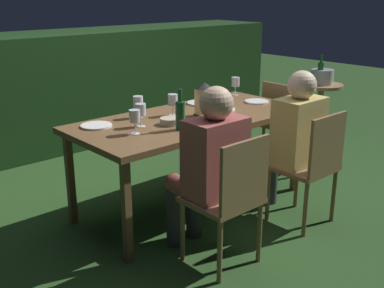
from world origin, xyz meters
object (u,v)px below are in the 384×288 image
(wine_glass_d, at_px, (173,101))
(side_table, at_px, (320,102))
(person_in_rust, at_px, (208,164))
(plate_a, at_px, (96,126))
(person_in_mustard, at_px, (291,138))
(green_bottle_on_table, at_px, (180,115))
(chair_side_left_b, at_px, (311,164))
(chair_side_left_a, at_px, (230,196))
(plate_b, at_px, (222,109))
(bowl_bread, at_px, (206,123))
(ice_bucket, at_px, (322,76))
(wine_glass_a, at_px, (135,117))
(plate_d, at_px, (201,103))
(wine_glass_b, at_px, (138,103))
(dining_table, at_px, (192,123))
(chair_head_far, at_px, (285,122))
(bowl_olives, at_px, (170,121))
(wine_glass_c, at_px, (235,83))
(wine_glass_e, at_px, (141,111))
(plate_c, at_px, (257,102))
(lantern_centerpiece, at_px, (204,97))

(wine_glass_d, relative_size, side_table, 0.26)
(person_in_rust, bearing_deg, plate_a, 107.70)
(person_in_mustard, xyz_separation_m, green_bottle_on_table, (-0.73, 0.42, 0.22))
(green_bottle_on_table, height_order, plate_a, green_bottle_on_table)
(chair_side_left_b, height_order, wine_glass_d, wine_glass_d)
(chair_side_left_a, height_order, plate_b, chair_side_left_a)
(bowl_bread, xyz_separation_m, ice_bucket, (2.51, 0.69, -0.04))
(wine_glass_a, bearing_deg, green_bottle_on_table, -23.04)
(chair_side_left_b, relative_size, plate_a, 3.87)
(plate_b, relative_size, plate_d, 0.93)
(wine_glass_a, bearing_deg, wine_glass_b, 51.37)
(chair_side_left_a, xyz_separation_m, chair_side_left_b, (0.86, 0.00, 0.00))
(dining_table, distance_m, side_table, 2.45)
(plate_b, xyz_separation_m, side_table, (2.09, 0.42, -0.33))
(chair_head_far, xyz_separation_m, bowl_olives, (-1.48, -0.07, 0.29))
(wine_glass_c, bearing_deg, chair_side_left_b, -109.05)
(wine_glass_b, xyz_separation_m, plate_b, (0.65, -0.26, -0.11))
(wine_glass_e, bearing_deg, bowl_olives, -26.80)
(ice_bucket, bearing_deg, bowl_bread, -164.62)
(wine_glass_b, distance_m, bowl_bread, 0.58)
(dining_table, height_order, chair_head_far, chair_head_far)
(wine_glass_e, bearing_deg, person_in_mustard, -36.57)
(plate_b, bearing_deg, side_table, 11.49)
(dining_table, distance_m, ice_bucket, 2.44)
(wine_glass_e, bearing_deg, ice_bucket, 7.65)
(green_bottle_on_table, xyz_separation_m, wine_glass_d, (0.22, 0.34, 0.01))
(bowl_bread, bearing_deg, wine_glass_e, 139.26)
(plate_c, bearing_deg, chair_side_left_a, -145.30)
(chair_side_left_a, distance_m, ice_bucket, 3.10)
(green_bottle_on_table, bearing_deg, bowl_olives, 79.90)
(green_bottle_on_table, height_order, plate_d, green_bottle_on_table)
(ice_bucket, bearing_deg, chair_side_left_b, -147.75)
(plate_c, relative_size, plate_d, 0.86)
(bowl_bread, height_order, ice_bucket, ice_bucket)
(chair_side_left_a, height_order, wine_glass_c, wine_glass_c)
(dining_table, relative_size, ice_bucket, 5.54)
(lantern_centerpiece, height_order, plate_a, lantern_centerpiece)
(green_bottle_on_table, xyz_separation_m, plate_a, (-0.40, 0.46, -0.10))
(wine_glass_c, xyz_separation_m, plate_b, (-0.51, -0.33, -0.11))
(wine_glass_b, bearing_deg, ice_bucket, 3.50)
(lantern_centerpiece, height_order, green_bottle_on_table, green_bottle_on_table)
(green_bottle_on_table, bearing_deg, plate_b, 18.57)
(chair_side_left_b, distance_m, plate_d, 1.14)
(wine_glass_e, relative_size, ice_bucket, 0.49)
(chair_side_left_a, bearing_deg, wine_glass_c, 42.46)
(plate_b, distance_m, bowl_olives, 0.60)
(chair_head_far, distance_m, plate_b, 0.93)
(plate_b, xyz_separation_m, ice_bucket, (2.08, 0.42, -0.02))
(chair_head_far, relative_size, wine_glass_c, 5.15)
(green_bottle_on_table, bearing_deg, wine_glass_d, 57.92)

